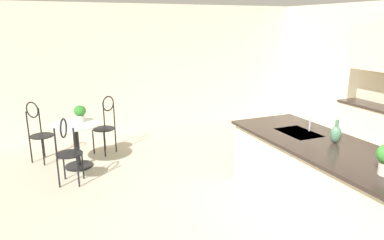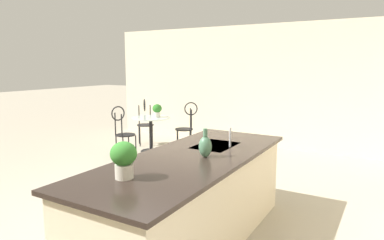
{
  "view_description": "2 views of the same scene",
  "coord_description": "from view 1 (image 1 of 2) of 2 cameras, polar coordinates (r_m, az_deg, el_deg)",
  "views": [
    {
      "loc": [
        3.26,
        -2.17,
        2.31
      ],
      "look_at": [
        -1.55,
        -0.12,
        0.86
      ],
      "focal_mm": 32.91,
      "sensor_mm": 36.0,
      "label": 1
    },
    {
      "loc": [
        3.17,
        2.54,
        1.83
      ],
      "look_at": [
        -1.03,
        0.09,
        1.04
      ],
      "focal_mm": 32.12,
      "sensor_mm": 36.0,
      "label": 2
    }
  ],
  "objects": [
    {
      "name": "sink_faucet",
      "position": [
        4.92,
        18.58,
        -0.45
      ],
      "size": [
        0.02,
        0.02,
        0.22
      ],
      "primitive_type": "cylinder",
      "color": "#B2B5BA",
      "rests_on": "kitchen_island"
    },
    {
      "name": "kitchen_island",
      "position": [
        4.62,
        20.79,
        -9.2
      ],
      "size": [
        2.8,
        1.06,
        0.92
      ],
      "color": "beige",
      "rests_on": "ground"
    },
    {
      "name": "chair_by_island",
      "position": [
        6.57,
        -13.81,
        -0.33
      ],
      "size": [
        0.53,
        0.53,
        1.04
      ],
      "color": "black",
      "rests_on": "ground"
    },
    {
      "name": "vase_on_counter",
      "position": [
        4.54,
        22.28,
        -2.09
      ],
      "size": [
        0.13,
        0.13,
        0.29
      ],
      "color": "#4C7A5B",
      "rests_on": "kitchen_island"
    },
    {
      "name": "bistro_table",
      "position": [
        6.05,
        -18.15,
        -3.28
      ],
      "size": [
        0.8,
        0.8,
        0.74
      ],
      "color": "black",
      "rests_on": "ground"
    },
    {
      "name": "chair_near_window",
      "position": [
        6.51,
        -23.61,
        -1.36
      ],
      "size": [
        0.54,
        0.54,
        1.04
      ],
      "color": "black",
      "rests_on": "ground"
    },
    {
      "name": "chair_toward_desk",
      "position": [
        5.38,
        -19.51,
        -4.31
      ],
      "size": [
        0.52,
        0.49,
        1.04
      ],
      "color": "black",
      "rests_on": "ground"
    },
    {
      "name": "wall_left_window",
      "position": [
        7.88,
        -7.05,
        8.35
      ],
      "size": [
        0.12,
        7.8,
        2.7
      ],
      "primitive_type": "cube",
      "color": "beige",
      "rests_on": "ground"
    },
    {
      "name": "ground_plane",
      "position": [
        4.55,
        9.43,
        -15.32
      ],
      "size": [
        40.0,
        40.0,
        0.0
      ],
      "primitive_type": "plane",
      "color": "#B2A893"
    },
    {
      "name": "potted_plant_on_table",
      "position": [
        6.03,
        -17.69,
        1.17
      ],
      "size": [
        0.19,
        0.19,
        0.27
      ],
      "color": "beige",
      "rests_on": "bistro_table"
    }
  ]
}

